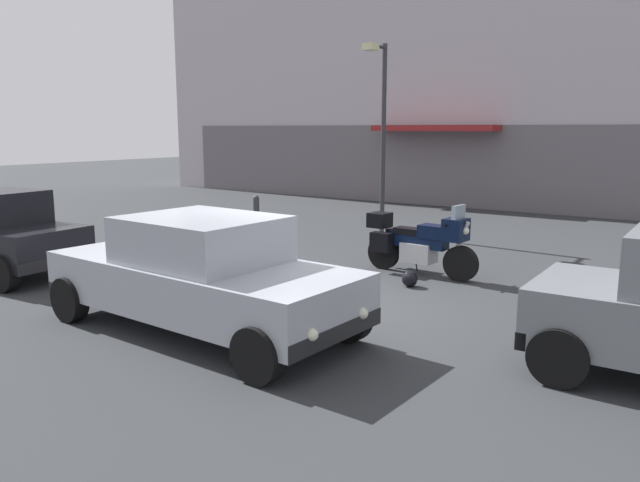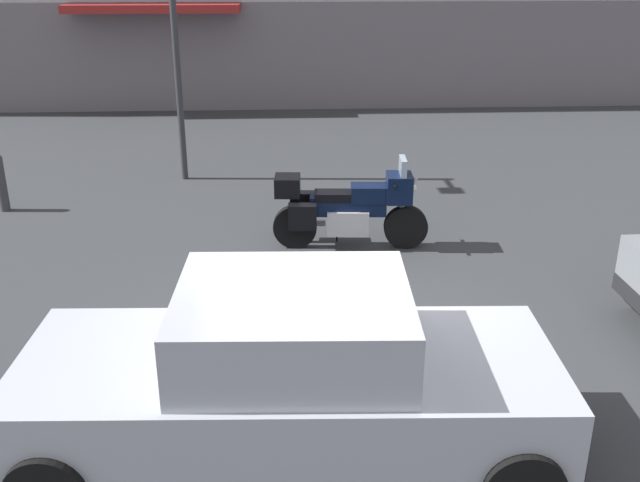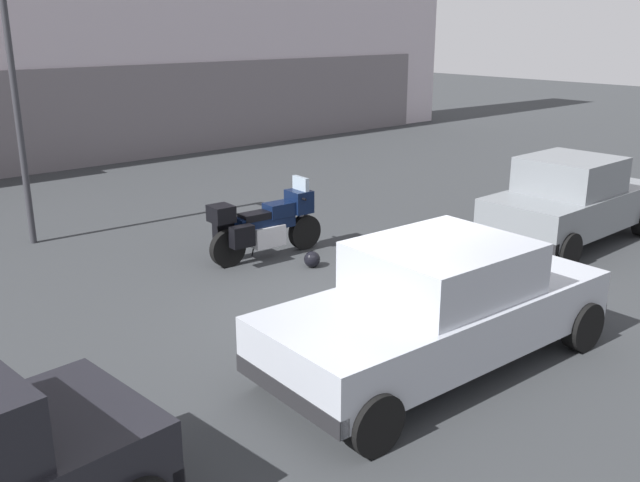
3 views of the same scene
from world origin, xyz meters
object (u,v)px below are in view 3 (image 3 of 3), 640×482
object	(u,v)px
motorcycle	(265,224)
car_sedan_far	(439,306)
streetlamp_curbside	(17,88)
helmet	(312,259)
car_hatchback_near	(571,201)

from	to	relation	value
motorcycle	car_sedan_far	size ratio (longest dim) A/B	0.49
streetlamp_curbside	car_sedan_far	bearing A→B (deg)	-76.87
helmet	motorcycle	bearing A→B (deg)	107.63
car_hatchback_near	streetlamp_curbside	xyz separation A→B (m)	(-7.68, 6.45, 2.08)
streetlamp_curbside	helmet	bearing A→B (deg)	-54.78
car_sedan_far	streetlamp_curbside	bearing A→B (deg)	105.50
motorcycle	streetlamp_curbside	bearing A→B (deg)	132.48
helmet	streetlamp_curbside	distance (m)	6.02
car_sedan_far	car_hatchback_near	bearing A→B (deg)	18.32
motorcycle	streetlamp_curbside	xyz separation A→B (m)	(-2.80, 3.45, 2.27)
helmet	car_hatchback_near	xyz separation A→B (m)	(4.59, -2.08, 0.67)
helmet	streetlamp_curbside	xyz separation A→B (m)	(-3.09, 4.37, 2.75)
car_sedan_far	streetlamp_curbside	world-z (taller)	streetlamp_curbside
motorcycle	streetlamp_curbside	distance (m)	4.99
car_hatchback_near	car_sedan_far	bearing A→B (deg)	-165.02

